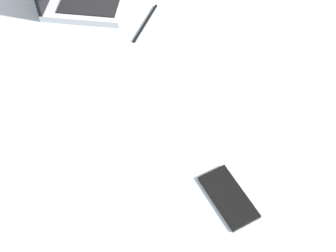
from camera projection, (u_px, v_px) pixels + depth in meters
The scene contains 3 objects.
bed_mattress at pixel (213, 61), 129.75cm from camera, with size 180.00×140.00×18.00cm, color silver.
cell_phone at pixel (229, 197), 92.54cm from camera, with size 6.80×14.00×0.80cm, color black.
charger_cable at pixel (145, 23), 125.93cm from camera, with size 17.00×0.60×0.60cm, color black.
Camera 1 is at (-78.87, -51.10, 101.45)cm, focal length 47.07 mm.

